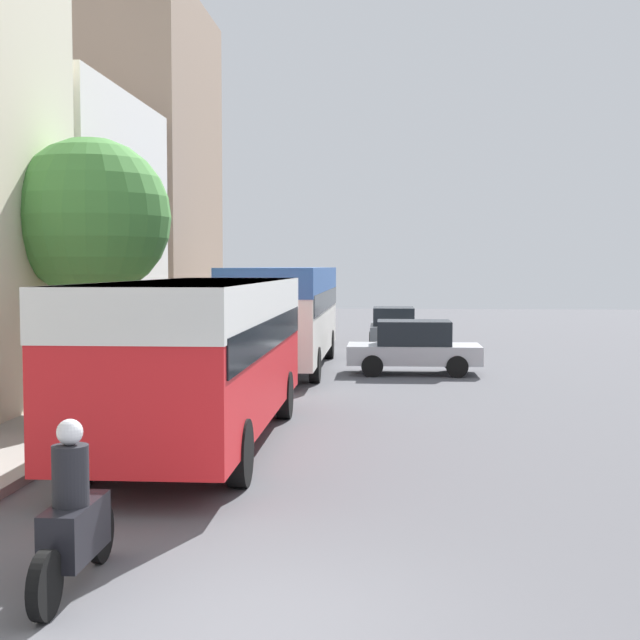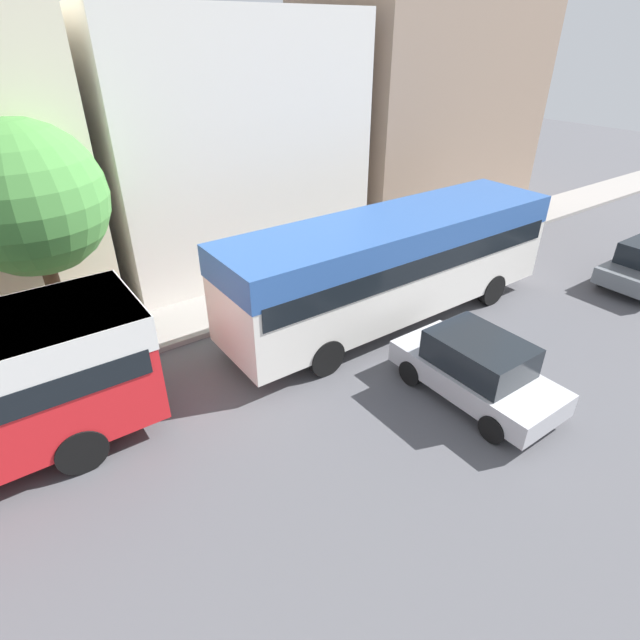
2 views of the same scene
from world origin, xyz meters
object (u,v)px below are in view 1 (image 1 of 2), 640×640
Objects in this scene: bus_lead at (200,339)px; car_far_curb at (393,326)px; motorcycle_behind_lead at (73,522)px; pedestrian_near_curb at (42,380)px; car_crossing at (414,347)px; bus_following at (285,303)px.

car_far_curb is at bearing 79.96° from bus_lead.
pedestrian_near_curb is (-3.41, 7.85, 0.39)m from motorcycle_behind_lead.
motorcycle_behind_lead is at bearing -12.26° from car_crossing.
bus_following is 11.85m from pedestrian_near_curb.
bus_following is at bearing 73.33° from pedestrian_near_curb.
motorcycle_behind_lead reaches higher than car_far_curb.
bus_lead is at bearing -20.71° from car_crossing.
bus_following is 5.86× the size of pedestrian_near_curb.
motorcycle_behind_lead is at bearing -66.53° from pedestrian_near_curb.
bus_following is at bearing 90.06° from motorcycle_behind_lead.
car_crossing is 1.00× the size of car_far_curb.
bus_lead is 4.25× the size of motorcycle_behind_lead.
bus_following is 2.68× the size of car_far_curb.
bus_lead is 11.85m from car_crossing.
pedestrian_near_curb is at bearing -35.42° from car_crossing.
bus_lead is 12.00m from bus_following.
bus_lead is 3.37m from pedestrian_near_curb.
car_crossing is at bearing 69.29° from bus_lead.
car_crossing is at bearing 54.58° from pedestrian_near_curb.
motorcycle_behind_lead is 0.57× the size of car_far_curb.
bus_following reaches higher than car_far_curb.
bus_following is at bearing -111.75° from car_far_curb.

